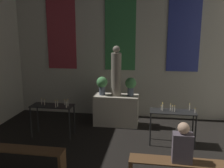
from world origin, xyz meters
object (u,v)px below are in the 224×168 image
altar (116,110)px  candle_rack_right (173,116)px  person_seated (183,144)px  pew_back_left (17,154)px  statue (116,73)px  flower_vase_right (131,85)px  flower_vase_left (102,84)px  pew_back_right (183,168)px  candle_rack_left (53,110)px

altar → candle_rack_right: size_ratio=1.17×
candle_rack_right → person_seated: (0.04, -1.75, 0.07)m
pew_back_left → candle_rack_right: bearing=28.2°
statue → candle_rack_right: size_ratio=1.30×
pew_back_left → person_seated: person_seated is taller
pew_back_left → flower_vase_right: bearing=53.5°
altar → flower_vase_left: flower_vase_left is taller
pew_back_left → person_seated: (3.30, 0.00, 0.47)m
candle_rack_right → pew_back_left: (-3.25, -1.75, -0.40)m
pew_back_right → person_seated: bearing=180.0°
pew_back_right → person_seated: size_ratio=2.63×
altar → statue: 1.16m
statue → flower_vase_left: size_ratio=2.67×
flower_vase_left → person_seated: size_ratio=0.73×
statue → candle_rack_left: size_ratio=1.30×
statue → candle_rack_right: (1.59, -1.09, -0.88)m
statue → pew_back_left: bearing=-120.4°
altar → pew_back_right: 3.29m
pew_back_left → candle_rack_left: bearing=87.3°
altar → person_seated: (1.63, -2.84, 0.35)m
candle_rack_right → statue: bearing=145.4°
altar → flower_vase_left: bearing=180.0°
candle_rack_left → altar: bearing=34.7°
altar → flower_vase_left: (-0.43, 0.00, 0.80)m
statue → flower_vase_left: 0.56m
flower_vase_left → flower_vase_right: (0.86, 0.00, 0.00)m
flower_vase_left → candle_rack_left: (-1.15, -1.10, -0.53)m
flower_vase_left → pew_back_right: (2.10, -2.84, -0.93)m
statue → candle_rack_right: bearing=-34.6°
altar → pew_back_left: 3.29m
statue → candle_rack_left: statue is taller
statue → flower_vase_right: (0.43, 0.00, -0.35)m
statue → pew_back_left: statue is taller
flower_vase_right → person_seated: (1.20, -2.84, -0.46)m
candle_rack_right → candle_rack_left: bearing=-180.0°
statue → flower_vase_right: 0.56m
statue → candle_rack_left: 2.12m
candle_rack_left → person_seated: bearing=-28.5°
flower_vase_left → flower_vase_right: size_ratio=1.00×
candle_rack_left → person_seated: size_ratio=1.49×
statue → candle_rack_left: (-1.58, -1.10, -0.88)m
altar → pew_back_left: altar is taller
flower_vase_left → pew_back_left: (-1.23, -2.84, -0.93)m
flower_vase_left → flower_vase_right: 0.86m
flower_vase_right → person_seated: bearing=-67.1°
candle_rack_left → person_seated: 3.66m
person_seated → candle_rack_left: bearing=151.5°
pew_back_right → statue: bearing=120.4°
statue → pew_back_left: (-1.67, -2.84, -1.28)m
flower_vase_left → flower_vase_right: bearing=0.0°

